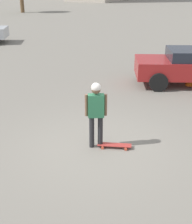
{
  "coord_description": "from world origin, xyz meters",
  "views": [
    {
      "loc": [
        -3.06,
        6.28,
        3.93
      ],
      "look_at": [
        0.0,
        0.0,
        0.96
      ],
      "focal_mm": 50.0,
      "sensor_mm": 36.0,
      "label": 1
    }
  ],
  "objects": [
    {
      "name": "person",
      "position": [
        0.0,
        0.0,
        1.05
      ],
      "size": [
        0.48,
        0.36,
        1.7
      ],
      "rotation": [
        0.0,
        0.0,
        -2.63
      ],
      "color": "#262628",
      "rests_on": "ground_plane"
    },
    {
      "name": "skateboard",
      "position": [
        -0.44,
        -0.15,
        0.07
      ],
      "size": [
        0.88,
        0.48,
        0.09
      ],
      "rotation": [
        0.0,
        0.0,
        0.34
      ],
      "color": "#A5332D",
      "rests_on": "ground_plane"
    },
    {
      "name": "ground_plane",
      "position": [
        0.0,
        0.0,
        0.0
      ],
      "size": [
        220.0,
        220.0,
        0.0
      ],
      "primitive_type": "plane",
      "color": "gray"
    },
    {
      "name": "car_parked_near",
      "position": [
        -1.08,
        -6.2,
        0.78
      ],
      "size": [
        4.5,
        3.28,
        1.44
      ],
      "rotation": [
        0.0,
        0.0,
        0.42
      ],
      "color": "maroon",
      "rests_on": "ground_plane"
    },
    {
      "name": "traffic_cone",
      "position": [
        -1.2,
        -6.15,
        0.35
      ],
      "size": [
        0.36,
        0.36,
        0.7
      ],
      "color": "orange",
      "rests_on": "ground_plane"
    }
  ]
}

